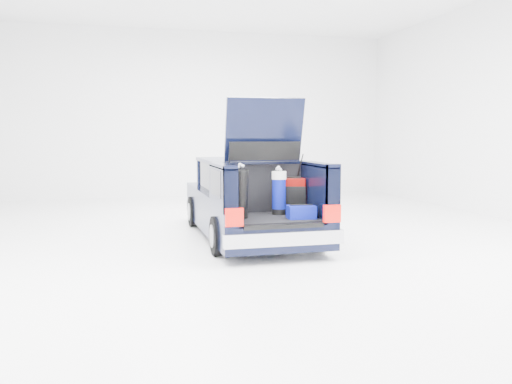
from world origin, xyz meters
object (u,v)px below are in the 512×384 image
object	(u,v)px
car	(248,200)
black_golf_bag	(241,194)
blue_golf_bag	(279,192)
blue_duffel	(301,212)
red_suitcase	(294,195)

from	to	relation	value
car	black_golf_bag	bearing A→B (deg)	-107.15
blue_golf_bag	blue_duffel	xyz separation A→B (m)	(0.20, -0.52, -0.25)
red_suitcase	black_golf_bag	world-z (taller)	black_golf_bag
car	blue_duffel	xyz separation A→B (m)	(0.40, -1.86, 0.03)
car	blue_duffel	world-z (taller)	car
car	red_suitcase	world-z (taller)	car
blue_duffel	black_golf_bag	bearing A→B (deg)	168.21
red_suitcase	blue_golf_bag	world-z (taller)	blue_golf_bag
red_suitcase	blue_golf_bag	bearing A→B (deg)	-139.11
blue_golf_bag	blue_duffel	world-z (taller)	blue_golf_bag
blue_duffel	blue_golf_bag	bearing A→B (deg)	114.67
blue_golf_bag	blue_duffel	size ratio (longest dim) A/B	1.81
blue_golf_bag	blue_duffel	distance (m)	0.61
red_suitcase	blue_golf_bag	distance (m)	0.35
car	blue_duffel	bearing A→B (deg)	-78.00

